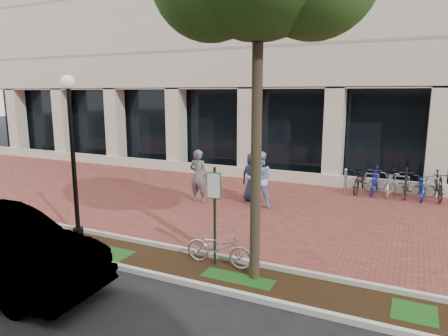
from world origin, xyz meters
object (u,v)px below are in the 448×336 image
at_px(lamppost, 73,149).
at_px(bike_rack_cluster, 397,183).
at_px(pedestrian_left, 199,176).
at_px(pedestrian_right, 253,177).
at_px(bollard, 345,181).
at_px(parking_sign, 214,204).
at_px(locked_bicycle, 219,248).
at_px(pedestrian_mid, 259,179).

relative_size(lamppost, bike_rack_cluster, 1.24).
bearing_deg(bike_rack_cluster, pedestrian_left, -146.52).
bearing_deg(pedestrian_right, bollard, -135.15).
height_order(parking_sign, locked_bicycle, parking_sign).
bearing_deg(pedestrian_left, bike_rack_cluster, -151.11).
bearing_deg(pedestrian_right, pedestrian_mid, 128.74).
distance_m(pedestrian_left, pedestrian_right, 2.01).
xyz_separation_m(lamppost, bollard, (5.90, 8.37, -1.99)).
xyz_separation_m(pedestrian_right, bike_rack_cluster, (4.82, 3.11, -0.40)).
bearing_deg(bollard, pedestrian_mid, -126.34).
bearing_deg(locked_bicycle, parking_sign, 99.88).
relative_size(pedestrian_left, bike_rack_cluster, 0.55).
bearing_deg(parking_sign, pedestrian_mid, 91.51).
height_order(lamppost, locked_bicycle, lamppost).
bearing_deg(parking_sign, bike_rack_cluster, 60.50).
bearing_deg(pedestrian_right, bike_rack_cluster, -144.88).
bearing_deg(parking_sign, pedestrian_right, 95.20).
bearing_deg(pedestrian_mid, bollard, -150.35).
height_order(pedestrian_left, pedestrian_right, pedestrian_left).
bearing_deg(lamppost, pedestrian_mid, 55.60).
height_order(parking_sign, pedestrian_left, parking_sign).
distance_m(parking_sign, locked_bicycle, 1.06).
xyz_separation_m(pedestrian_mid, bike_rack_cluster, (4.34, 3.75, -0.47)).
height_order(pedestrian_right, bike_rack_cluster, pedestrian_right).
bearing_deg(lamppost, pedestrian_right, 62.39).
distance_m(pedestrian_right, bike_rack_cluster, 5.75).
height_order(lamppost, bike_rack_cluster, lamppost).
relative_size(lamppost, bollard, 4.36).
distance_m(lamppost, pedestrian_mid, 6.29).
distance_m(lamppost, pedestrian_left, 5.10).
relative_size(parking_sign, lamppost, 0.53).
xyz_separation_m(parking_sign, bollard, (1.68, 8.33, -0.97)).
xyz_separation_m(bollard, bike_rack_cluster, (1.89, 0.42, 0.01)).
relative_size(parking_sign, pedestrian_right, 1.26).
height_order(parking_sign, bollard, parking_sign).
bearing_deg(pedestrian_right, lamppost, 64.70).
xyz_separation_m(lamppost, bike_rack_cluster, (7.79, 8.79, -1.98)).
xyz_separation_m(lamppost, pedestrian_right, (2.97, 5.68, -1.58)).
bearing_deg(pedestrian_mid, pedestrian_left, -15.85).
bearing_deg(bike_rack_cluster, bollard, -165.72).
bearing_deg(bollard, lamppost, -125.18).
height_order(parking_sign, lamppost, lamppost).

